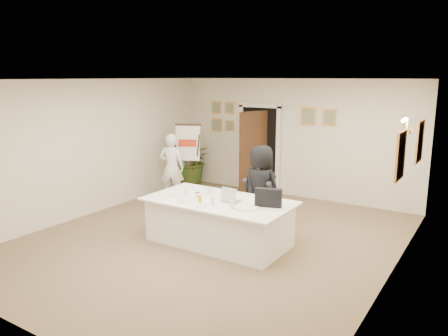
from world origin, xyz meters
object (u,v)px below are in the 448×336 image
oj_glass (200,199)px  flip_chart (189,163)px  potted_palm (192,160)px  conference_table (219,221)px  laptop (232,193)px  steel_jug (197,195)px  paper_stack (247,208)px  standing_man (172,167)px  standing_woman (261,188)px  seated_man (259,197)px  laptop_bag (268,198)px

oj_glass → flip_chart: bearing=130.2°
potted_palm → conference_table: bearing=-47.4°
laptop → steel_jug: laptop is taller
potted_palm → paper_stack: (3.67, -3.47, 0.14)m
conference_table → potted_palm: (-3.00, 3.26, 0.25)m
conference_table → laptop: bearing=14.9°
flip_chart → laptop: (2.60, -2.23, 0.12)m
standing_man → standing_woman: size_ratio=0.97×
seated_man → laptop_bag: bearing=-42.4°
standing_woman → steel_jug: (-0.67, -1.08, 0.02)m
laptop → conference_table: bearing=-157.9°
standing_man → paper_stack: size_ratio=4.74×
standing_woman → potted_palm: size_ratio=1.26×
conference_table → potted_palm: 4.44m
flip_chart → potted_palm: size_ratio=1.32×
seated_man → oj_glass: bearing=-98.8°
laptop_bag → paper_stack: laptop_bag is taller
standing_woman → laptop_bag: bearing=130.3°
potted_palm → laptop_bag: 5.01m
flip_chart → standing_man: size_ratio=1.08×
standing_man → standing_woman: 2.79m
conference_table → flip_chart: flip_chart is taller
potted_palm → oj_glass: potted_palm is taller
standing_man → steel_jug: (2.03, -1.78, 0.04)m
seated_man → potted_palm: size_ratio=1.02×
oj_glass → standing_woman: bearing=69.4°
laptop_bag → paper_stack: size_ratio=1.30×
conference_table → paper_stack: 0.81m
seated_man → standing_man: standing_man is taller
laptop → oj_glass: 0.55m
conference_table → oj_glass: 0.57m
potted_palm → laptop: 4.55m
standing_man → laptop: (2.62, -1.60, 0.13)m
standing_man → laptop_bag: 3.63m
standing_woman → paper_stack: 1.23m
standing_man → laptop: size_ratio=4.68×
oj_glass → conference_table: bearing=61.0°
standing_man → laptop: standing_man is taller
standing_woman → standing_man: bearing=-8.7°
flip_chart → oj_glass: size_ratio=13.12×
standing_woman → oj_glass: bearing=75.3°
flip_chart → oj_glass: flip_chart is taller
conference_table → paper_stack: bearing=-17.4°
seated_man → standing_man: 2.79m
standing_woman → laptop_bag: size_ratio=3.77×
conference_table → potted_palm: size_ratio=1.94×
standing_man → oj_glass: bearing=117.7°
seated_man → oj_glass: size_ratio=10.12×
seated_man → laptop: size_ratio=3.91×
flip_chart → standing_woman: flip_chart is taller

